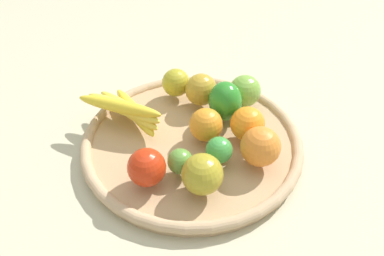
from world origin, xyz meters
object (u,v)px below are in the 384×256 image
Objects in this scene: apple_3 at (201,90)px; orange_2 at (260,146)px; bell_pepper at (225,101)px; orange_1 at (247,124)px; orange_0 at (206,125)px; apple_0 at (176,83)px; apple_4 at (245,91)px; apple_2 at (147,167)px; apple_1 at (202,174)px; banana_bunch at (126,109)px; lime_1 at (180,161)px; lime_0 at (219,150)px.

orange_2 is (-0.00, -0.22, 0.00)m from apple_3.
bell_pepper reaches higher than orange_1.
orange_1 is 1.03× the size of orange_0.
apple_0 is (-0.05, 0.21, -0.00)m from orange_1.
apple_4 reaches higher than apple_0.
orange_2 is (-0.02, -0.07, 0.00)m from orange_1.
apple_2 is (-0.21, -0.15, -0.00)m from apple_3.
apple_1 is 0.10m from apple_2.
banana_bunch is at bearing 71.58° from bell_pepper.
apple_4 is (0.21, 0.16, -0.00)m from apple_1.
orange_0 is at bearing 30.95° from lime_1.
lime_1 is at bearing -132.06° from apple_3.
apple_1 reaches higher than banana_bunch.
lime_0 is at bearing -141.23° from apple_4.
apple_4 is 0.94× the size of orange_2.
apple_2 is 0.98× the size of apple_4.
bell_pepper is 0.14m from apple_0.
apple_4 is (0.29, 0.10, 0.00)m from apple_2.
bell_pepper is at bearing -165.12° from apple_4.
apple_4 is (0.14, 0.05, 0.00)m from orange_0.
orange_0 is (0.12, -0.13, 0.00)m from banana_bunch.
banana_bunch is 0.26m from orange_1.
orange_0 is at bearing 125.21° from bell_pepper.
lime_0 is 0.68× the size of orange_2.
lime_0 is at bearing -101.03° from orange_0.
banana_bunch is 0.18m from orange_0.
lime_0 is 0.76× the size of orange_0.
orange_0 is 0.15m from apple_4.
orange_0 is (-0.07, -0.03, -0.01)m from bell_pepper.
apple_0 is 0.27m from apple_2.
apple_3 is 1.06× the size of orange_0.
lime_1 is at bearing 101.40° from apple_1.
lime_0 is 0.74× the size of orange_1.
bell_pepper is at bearing -77.42° from apple_3.
banana_bunch is 0.26m from apple_4.
apple_2 is at bearing -163.42° from orange_0.
apple_1 reaches higher than lime_0.
orange_2 is at bearing -178.71° from bell_pepper.
apple_0 is at bearing 69.99° from apple_1.
apple_0 is at bearing 119.02° from apple_3.
banana_bunch is 0.25m from apple_1.
lime_0 is at bearing -163.05° from orange_1.
bell_pepper is 0.24m from apple_2.
apple_2 is 1.45× the size of lime_1.
apple_1 is at bearing -121.37° from apple_3.
apple_3 is at bearing 146.60° from apple_4.
apple_4 is at bearing 38.77° from lime_0.
orange_0 is at bearing 115.05° from orange_2.
apple_3 is at bearing -8.37° from banana_bunch.
orange_0 is at bearing -117.14° from apple_3.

